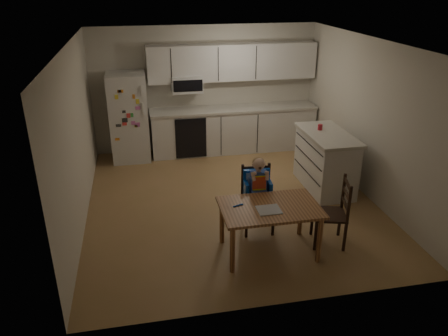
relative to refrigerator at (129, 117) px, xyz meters
name	(u,v)px	position (x,y,z in m)	size (l,w,h in m)	color
room	(225,118)	(1.55, -1.67, 0.40)	(4.52, 5.01, 2.51)	#997845
refrigerator	(129,117)	(0.00, 0.00, 0.00)	(0.72, 0.70, 1.70)	silver
kitchen_run	(232,109)	(2.05, 0.09, 0.03)	(3.37, 0.62, 2.15)	silver
kitchen_island	(325,161)	(3.22, -1.98, -0.36)	(0.70, 1.33, 0.98)	silver
red_cup	(320,127)	(3.16, -1.78, 0.18)	(0.08, 0.08, 0.09)	#B51C28
dining_table	(270,213)	(1.74, -3.64, -0.27)	(1.26, 0.81, 0.68)	brown
napkin	(269,210)	(1.69, -3.73, -0.17)	(0.29, 0.25, 0.01)	#B6B6BB
toddler_spoon	(237,206)	(1.33, -3.55, -0.17)	(0.02, 0.02, 0.12)	blue
chair_booster	(257,186)	(1.74, -3.03, -0.18)	(0.44, 0.44, 1.11)	black
chair_side	(337,208)	(2.68, -3.62, -0.31)	(0.51, 0.51, 0.95)	black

